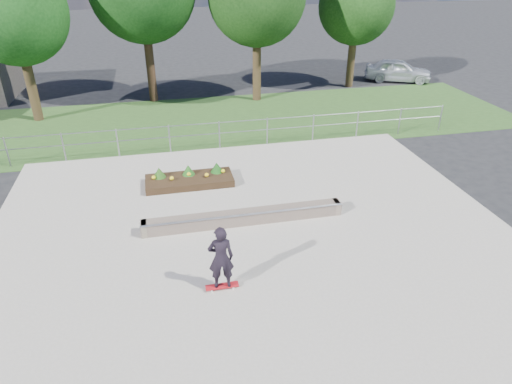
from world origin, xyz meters
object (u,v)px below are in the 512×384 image
Objects in this scene: grind_ledge at (244,217)px; planter_bed at (189,179)px; parked_car at (398,70)px; skateboarder at (221,258)px.

planter_bed is at bearing 114.50° from grind_ledge.
planter_bed is at bearing 154.03° from parked_car.
skateboarder is at bearing -111.27° from grind_ledge.
parked_car is at bearing 39.51° from planter_bed.
parked_car reaches higher than grind_ledge.
grind_ledge is 3.09m from skateboarder.
skateboarder is at bearing 166.19° from parked_car.
parked_car is at bearing 49.03° from grind_ledge.
skateboarder is 21.99m from parked_car.
planter_bed is at bearing 92.66° from skateboarder.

